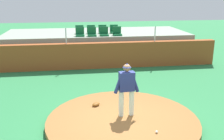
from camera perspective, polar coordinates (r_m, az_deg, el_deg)
name	(u,v)px	position (r m, az deg, el deg)	size (l,w,h in m)	color
ground_plane	(122,124)	(8.33, 2.28, -11.61)	(60.00, 60.00, 0.00)	#2A7741
pitchers_mound	(122,121)	(8.29, 2.29, -11.03)	(4.68, 4.68, 0.19)	olive
pitcher	(127,86)	(8.07, 3.20, -3.43)	(0.82, 0.28, 1.71)	white
baseball	(157,132)	(7.55, 9.65, -13.09)	(0.07, 0.07, 0.07)	white
fielding_glove	(96,104)	(9.09, -3.50, -7.42)	(0.30, 0.20, 0.11)	brown
brick_barrier	(101,55)	(14.13, -2.45, 3.20)	(12.73, 0.40, 1.38)	#984922
fence_post_left	(66,36)	(13.86, -9.96, 7.29)	(0.06, 0.06, 0.80)	silver
fence_post_right	(155,34)	(14.52, 9.31, 7.73)	(0.06, 0.06, 0.80)	silver
bleacher_platform	(96,44)	(16.79, -3.42, 5.62)	(11.15, 4.22, 1.56)	gray
stadium_chair_0	(80,33)	(15.04, -6.96, 7.89)	(0.48, 0.44, 0.50)	#105B2F
stadium_chair_1	(92,33)	(15.02, -4.37, 7.95)	(0.48, 0.44, 0.50)	#105B2F
stadium_chair_2	(104,33)	(15.12, -1.72, 8.04)	(0.48, 0.44, 0.50)	#105B2F
stadium_chair_3	(117,33)	(15.22, 1.12, 8.10)	(0.48, 0.44, 0.50)	#105B2F
stadium_chair_4	(80,31)	(15.94, -7.04, 8.36)	(0.48, 0.44, 0.50)	#105B2F
stadium_chair_5	(91,31)	(15.93, -4.55, 8.43)	(0.48, 0.44, 0.50)	#105B2F
stadium_chair_6	(103,31)	(15.99, -2.05, 8.50)	(0.48, 0.44, 0.50)	#105B2F
stadium_chair_7	(114,30)	(16.10, 0.44, 8.57)	(0.48, 0.44, 0.50)	#105B2F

